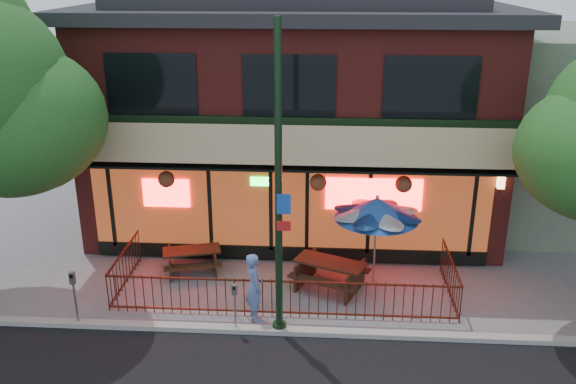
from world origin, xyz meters
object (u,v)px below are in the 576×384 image
at_px(patio_umbrella, 377,208).
at_px(street_light, 279,204).
at_px(pedestrian, 254,287).
at_px(parking_meter_far, 74,290).
at_px(parking_meter_near, 235,300).
at_px(picnic_table_left, 192,257).
at_px(picnic_table_right, 330,271).

bearing_deg(patio_umbrella, street_light, -133.03).
xyz_separation_m(pedestrian, parking_meter_far, (-4.08, -0.58, 0.10)).
distance_m(pedestrian, parking_meter_far, 4.12).
distance_m(street_light, parking_meter_near, 2.54).
xyz_separation_m(picnic_table_left, parking_meter_far, (-2.10, -2.84, 0.51)).
distance_m(picnic_table_left, parking_meter_near, 3.28).
height_order(picnic_table_left, parking_meter_near, parking_meter_near).
bearing_deg(parking_meter_far, picnic_table_right, 20.13).
bearing_deg(pedestrian, parking_meter_near, 124.65).
height_order(picnic_table_right, patio_umbrella, patio_umbrella).
xyz_separation_m(street_light, parking_meter_far, (-4.71, -0.08, -2.21)).
distance_m(street_light, pedestrian, 2.44).
height_order(street_light, parking_meter_far, street_light).
distance_m(picnic_table_right, parking_meter_far, 6.26).
distance_m(street_light, picnic_table_right, 3.55).
xyz_separation_m(street_light, picnic_table_left, (-2.61, 2.76, -2.72)).
height_order(picnic_table_right, parking_meter_far, parking_meter_far).
bearing_deg(street_light, patio_umbrella, 46.97).
distance_m(picnic_table_left, picnic_table_right, 3.82).
bearing_deg(street_light, parking_meter_near, -175.59).
bearing_deg(pedestrian, street_light, -151.24).
bearing_deg(parking_meter_near, picnic_table_left, 119.51).
xyz_separation_m(picnic_table_right, pedestrian, (-1.78, -1.57, 0.34)).
bearing_deg(parking_meter_far, patio_umbrella, 19.97).
bearing_deg(patio_umbrella, picnic_table_right, -160.85).
relative_size(pedestrian, parking_meter_near, 1.41).
bearing_deg(picnic_table_right, parking_meter_far, -159.87).
xyz_separation_m(street_light, parking_meter_near, (-1.00, -0.08, -2.33)).
relative_size(patio_umbrella, parking_meter_near, 2.05).
bearing_deg(picnic_table_left, picnic_table_right, -10.37).
xyz_separation_m(picnic_table_left, patio_umbrella, (4.92, -0.29, 1.67)).
xyz_separation_m(parking_meter_near, parking_meter_far, (-3.71, -0.00, 0.13)).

